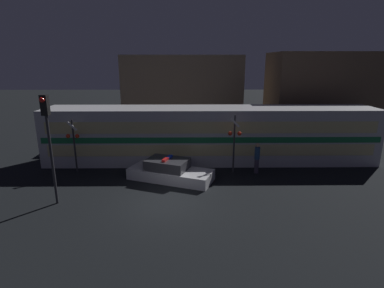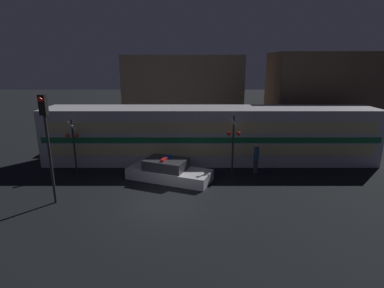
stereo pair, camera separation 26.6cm
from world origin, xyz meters
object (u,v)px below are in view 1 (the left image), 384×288
at_px(police_car, 170,171).
at_px(pedestrian, 257,158).
at_px(crossing_signal_near, 234,139).
at_px(traffic_light_corner, 48,128).
at_px(train, 210,135).

height_order(police_car, pedestrian, pedestrian).
xyz_separation_m(crossing_signal_near, traffic_light_corner, (-8.93, -3.91, 1.54)).
height_order(train, traffic_light_corner, traffic_light_corner).
height_order(pedestrian, crossing_signal_near, crossing_signal_near).
bearing_deg(pedestrian, train, 138.05).
distance_m(train, crossing_signal_near, 2.69).
distance_m(train, traffic_light_corner, 10.10).
distance_m(pedestrian, crossing_signal_near, 1.81).
relative_size(police_car, traffic_light_corner, 0.99).
bearing_deg(crossing_signal_near, pedestrian, -0.25).
bearing_deg(police_car, pedestrian, 31.62).
xyz_separation_m(train, pedestrian, (2.64, -2.37, -0.86)).
xyz_separation_m(police_car, crossing_signal_near, (3.76, 0.97, 1.64)).
distance_m(police_car, crossing_signal_near, 4.22).
xyz_separation_m(train, police_car, (-2.52, -3.34, -1.33)).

